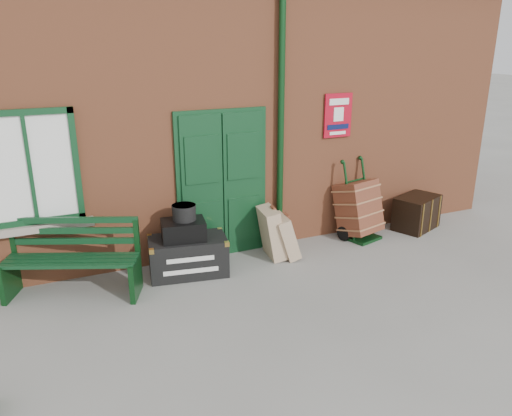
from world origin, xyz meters
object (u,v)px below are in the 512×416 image
houdini_trunk (188,256)px  dark_trunk (417,212)px  porter_trolley (359,209)px  bench (72,257)px

houdini_trunk → dark_trunk: bearing=11.1°
houdini_trunk → porter_trolley: 3.05m
houdini_trunk → porter_trolley: (3.03, 0.18, 0.24)m
houdini_trunk → dark_trunk: 4.24m
porter_trolley → dark_trunk: porter_trolley is taller
bench → houdini_trunk: bearing=21.2°
porter_trolley → dark_trunk: bearing=-18.7°
porter_trolley → dark_trunk: size_ratio=1.61×
bench → dark_trunk: 5.78m
houdini_trunk → dark_trunk: size_ratio=1.33×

